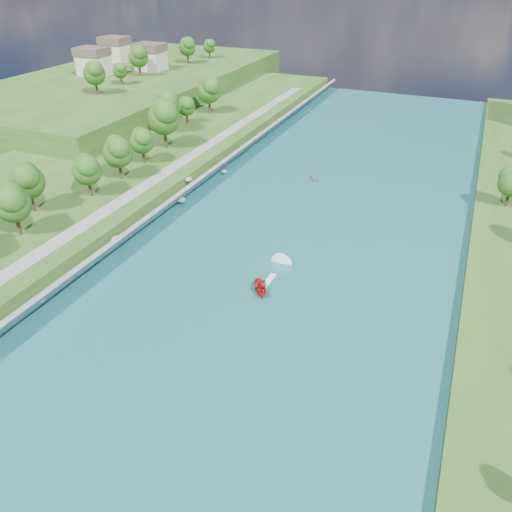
% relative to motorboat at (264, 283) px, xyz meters
% --- Properties ---
extents(ground, '(260.00, 260.00, 0.00)m').
position_rel_motorboat_xyz_m(ground, '(-0.35, -11.42, -0.77)').
color(ground, '#2D5119').
rests_on(ground, ground).
extents(river_water, '(55.00, 240.00, 0.10)m').
position_rel_motorboat_xyz_m(river_water, '(-0.35, 8.58, -0.72)').
color(river_water, '#175558').
rests_on(river_water, ground).
extents(berm_west, '(45.00, 240.00, 3.50)m').
position_rel_motorboat_xyz_m(berm_west, '(-50.35, 8.58, 0.98)').
color(berm_west, '#2D5119').
rests_on(berm_west, ground).
extents(ridge_west, '(60.00, 120.00, 9.00)m').
position_rel_motorboat_xyz_m(ridge_west, '(-82.85, 83.58, 3.73)').
color(ridge_west, '#2D5119').
rests_on(ridge_west, ground).
extents(riprap_bank, '(4.52, 236.00, 4.06)m').
position_rel_motorboat_xyz_m(riprap_bank, '(-26.20, 8.13, 1.04)').
color(riprap_bank, slate).
rests_on(riprap_bank, ground).
extents(riverside_path, '(3.00, 200.00, 0.10)m').
position_rel_motorboat_xyz_m(riverside_path, '(-32.85, 8.58, 2.78)').
color(riverside_path, gray).
rests_on(riverside_path, berm_west).
extents(ridge_houses, '(29.50, 29.50, 8.40)m').
position_rel_motorboat_xyz_m(ridge_houses, '(-89.02, 88.58, 12.54)').
color(ridge_houses, beige).
rests_on(ridge_houses, ridge_west).
extents(trees_west, '(18.83, 151.74, 13.17)m').
position_rel_motorboat_xyz_m(trees_west, '(-42.62, -5.68, 8.50)').
color(trees_west, '#1A4E14').
rests_on(trees_west, berm_west).
extents(trees_ridge, '(15.28, 67.21, 10.92)m').
position_rel_motorboat_xyz_m(trees_ridge, '(-74.54, 84.80, 13.15)').
color(trees_ridge, '#1A4E14').
rests_on(trees_ridge, ridge_west).
extents(motorboat, '(3.60, 18.90, 2.13)m').
position_rel_motorboat_xyz_m(motorboat, '(0.00, 0.00, 0.00)').
color(motorboat, '#AA0E0D').
rests_on(motorboat, river_water).
extents(raft, '(3.51, 3.62, 1.51)m').
position_rel_motorboat_xyz_m(raft, '(-5.64, 42.30, -0.32)').
color(raft, gray).
rests_on(raft, river_water).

